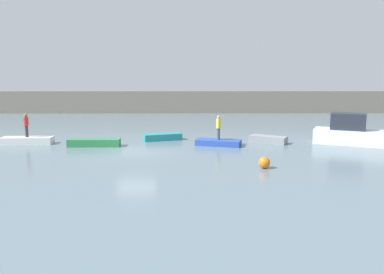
{
  "coord_description": "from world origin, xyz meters",
  "views": [
    {
      "loc": [
        3.49,
        -24.83,
        4.99
      ],
      "look_at": [
        3.67,
        2.22,
        0.57
      ],
      "focal_mm": 36.36,
      "sensor_mm": 36.0,
      "label": 1
    }
  ],
  "objects_px": {
    "rowboat_white": "(27,140)",
    "rowboat_blue": "(218,142)",
    "rowboat_teal": "(162,137)",
    "mooring_buoy": "(264,163)",
    "motorboat": "(356,133)",
    "person_red_shirt": "(26,124)",
    "rowboat_green": "(94,143)",
    "rowboat_grey": "(268,139)",
    "person_yellow_shirt": "(218,126)"
  },
  "relations": [
    {
      "from": "rowboat_white",
      "to": "rowboat_blue",
      "type": "relative_size",
      "value": 1.14
    },
    {
      "from": "rowboat_teal",
      "to": "mooring_buoy",
      "type": "distance_m",
      "value": 10.79
    },
    {
      "from": "motorboat",
      "to": "person_red_shirt",
      "type": "relative_size",
      "value": 3.73
    },
    {
      "from": "rowboat_green",
      "to": "person_red_shirt",
      "type": "relative_size",
      "value": 2.12
    },
    {
      "from": "rowboat_blue",
      "to": "rowboat_grey",
      "type": "relative_size",
      "value": 1.18
    },
    {
      "from": "rowboat_green",
      "to": "mooring_buoy",
      "type": "height_order",
      "value": "mooring_buoy"
    },
    {
      "from": "mooring_buoy",
      "to": "person_yellow_shirt",
      "type": "bearing_deg",
      "value": 106.32
    },
    {
      "from": "rowboat_green",
      "to": "person_yellow_shirt",
      "type": "relative_size",
      "value": 2.09
    },
    {
      "from": "rowboat_white",
      "to": "mooring_buoy",
      "type": "height_order",
      "value": "mooring_buoy"
    },
    {
      "from": "rowboat_teal",
      "to": "rowboat_grey",
      "type": "relative_size",
      "value": 1.08
    },
    {
      "from": "rowboat_grey",
      "to": "mooring_buoy",
      "type": "relative_size",
      "value": 4.32
    },
    {
      "from": "rowboat_grey",
      "to": "mooring_buoy",
      "type": "bearing_deg",
      "value": -72.62
    },
    {
      "from": "rowboat_green",
      "to": "person_yellow_shirt",
      "type": "distance_m",
      "value": 8.74
    },
    {
      "from": "motorboat",
      "to": "person_yellow_shirt",
      "type": "relative_size",
      "value": 3.69
    },
    {
      "from": "person_red_shirt",
      "to": "mooring_buoy",
      "type": "height_order",
      "value": "person_red_shirt"
    },
    {
      "from": "motorboat",
      "to": "rowboat_blue",
      "type": "height_order",
      "value": "motorboat"
    },
    {
      "from": "rowboat_green",
      "to": "mooring_buoy",
      "type": "bearing_deg",
      "value": -31.47
    },
    {
      "from": "person_yellow_shirt",
      "to": "person_red_shirt",
      "type": "bearing_deg",
      "value": 177.19
    },
    {
      "from": "rowboat_blue",
      "to": "mooring_buoy",
      "type": "height_order",
      "value": "mooring_buoy"
    },
    {
      "from": "rowboat_teal",
      "to": "rowboat_blue",
      "type": "distance_m",
      "value": 4.66
    },
    {
      "from": "person_yellow_shirt",
      "to": "mooring_buoy",
      "type": "bearing_deg",
      "value": -73.68
    },
    {
      "from": "rowboat_blue",
      "to": "person_red_shirt",
      "type": "height_order",
      "value": "person_red_shirt"
    },
    {
      "from": "rowboat_blue",
      "to": "person_yellow_shirt",
      "type": "relative_size",
      "value": 1.83
    },
    {
      "from": "rowboat_green",
      "to": "rowboat_grey",
      "type": "height_order",
      "value": "rowboat_green"
    },
    {
      "from": "rowboat_green",
      "to": "person_yellow_shirt",
      "type": "bearing_deg",
      "value": 1.59
    },
    {
      "from": "motorboat",
      "to": "rowboat_blue",
      "type": "distance_m",
      "value": 9.84
    },
    {
      "from": "motorboat",
      "to": "rowboat_green",
      "type": "relative_size",
      "value": 1.76
    },
    {
      "from": "rowboat_green",
      "to": "person_yellow_shirt",
      "type": "height_order",
      "value": "person_yellow_shirt"
    },
    {
      "from": "rowboat_white",
      "to": "rowboat_teal",
      "type": "bearing_deg",
      "value": 6.95
    },
    {
      "from": "person_yellow_shirt",
      "to": "rowboat_green",
      "type": "bearing_deg",
      "value": -178.06
    },
    {
      "from": "rowboat_white",
      "to": "person_yellow_shirt",
      "type": "distance_m",
      "value": 13.76
    },
    {
      "from": "motorboat",
      "to": "rowboat_teal",
      "type": "bearing_deg",
      "value": 171.89
    },
    {
      "from": "rowboat_green",
      "to": "rowboat_teal",
      "type": "relative_size",
      "value": 1.25
    },
    {
      "from": "motorboat",
      "to": "person_red_shirt",
      "type": "xyz_separation_m",
      "value": [
        -23.51,
        0.43,
        0.65
      ]
    },
    {
      "from": "motorboat",
      "to": "rowboat_teal",
      "type": "relative_size",
      "value": 2.2
    },
    {
      "from": "motorboat",
      "to": "rowboat_white",
      "type": "xyz_separation_m",
      "value": [
        -23.51,
        0.43,
        -0.55
      ]
    },
    {
      "from": "rowboat_blue",
      "to": "person_red_shirt",
      "type": "bearing_deg",
      "value": -166.83
    },
    {
      "from": "person_red_shirt",
      "to": "person_yellow_shirt",
      "type": "height_order",
      "value": "person_red_shirt"
    },
    {
      "from": "rowboat_teal",
      "to": "rowboat_blue",
      "type": "relative_size",
      "value": 0.92
    },
    {
      "from": "mooring_buoy",
      "to": "motorboat",
      "type": "bearing_deg",
      "value": 41.54
    },
    {
      "from": "rowboat_teal",
      "to": "rowboat_green",
      "type": "bearing_deg",
      "value": -168.81
    },
    {
      "from": "rowboat_white",
      "to": "mooring_buoy",
      "type": "xyz_separation_m",
      "value": [
        15.66,
        -7.38,
        0.06
      ]
    },
    {
      "from": "motorboat",
      "to": "rowboat_blue",
      "type": "xyz_separation_m",
      "value": [
        -9.82,
        -0.25,
        -0.59
      ]
    },
    {
      "from": "rowboat_green",
      "to": "rowboat_grey",
      "type": "xyz_separation_m",
      "value": [
        12.37,
        1.28,
        -0.01
      ]
    },
    {
      "from": "person_yellow_shirt",
      "to": "mooring_buoy",
      "type": "distance_m",
      "value": 7.07
    },
    {
      "from": "rowboat_green",
      "to": "rowboat_teal",
      "type": "xyz_separation_m",
      "value": [
        4.57,
        2.52,
        -0.01
      ]
    },
    {
      "from": "rowboat_white",
      "to": "rowboat_green",
      "type": "height_order",
      "value": "rowboat_green"
    },
    {
      "from": "rowboat_teal",
      "to": "person_yellow_shirt",
      "type": "height_order",
      "value": "person_yellow_shirt"
    },
    {
      "from": "rowboat_white",
      "to": "rowboat_grey",
      "type": "xyz_separation_m",
      "value": [
        17.41,
        0.32,
        0.0
      ]
    },
    {
      "from": "person_red_shirt",
      "to": "mooring_buoy",
      "type": "bearing_deg",
      "value": -25.24
    }
  ]
}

